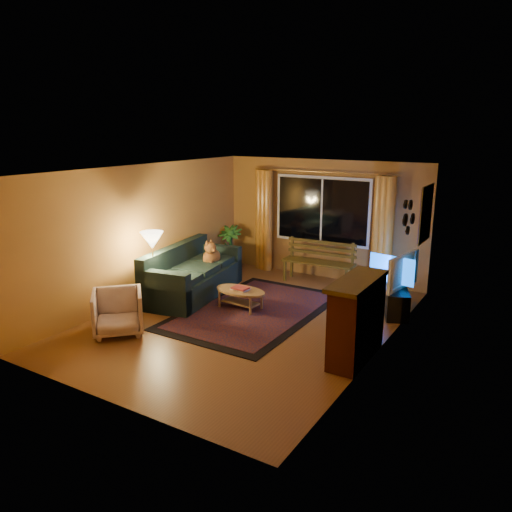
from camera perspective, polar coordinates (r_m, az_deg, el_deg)
The scene contains 22 objects.
floor at distance 8.43m, azimuth -1.07°, elevation -7.43°, with size 4.50×6.00×0.02m, color brown.
ceiling at distance 7.84m, azimuth -1.16°, elevation 9.90°, with size 4.50×6.00×0.02m, color white.
wall_back at distance 10.65m, azimuth 7.62°, elevation 4.17°, with size 4.50×0.02×2.50m, color #BA803B.
wall_left at distance 9.42m, azimuth -12.81°, elevation 2.58°, with size 0.02×6.00×2.50m, color #BA803B.
wall_right at distance 7.13m, azimuth 14.41°, elevation -1.34°, with size 0.02×6.00×2.50m, color #BA803B.
window at distance 10.56m, azimuth 7.52°, elevation 5.19°, with size 2.00×0.02×1.30m, color black.
curtain_rod at distance 10.42m, azimuth 7.56°, elevation 9.50°, with size 0.03×0.03×3.20m, color #BF8C3F.
curtain_left at distance 11.16m, azimuth 0.97°, elevation 4.10°, with size 0.36×0.36×2.24m, color orange.
curtain_right at distance 10.10m, azimuth 14.32°, elevation 2.53°, with size 0.36×0.36×2.24m, color orange.
bench at distance 10.38m, azimuth 7.08°, elevation -1.91°, with size 1.49×0.44×0.45m, color #46350E.
potted_plant at distance 11.27m, azimuth -3.03°, elevation 0.95°, with size 0.56×0.56×1.00m, color #235B1E.
sofa at distance 9.59m, azimuth -7.17°, elevation -1.75°, with size 1.00×2.33×0.94m, color black.
dog at distance 9.89m, azimuth -5.10°, elevation 0.36°, with size 0.35×0.48×0.53m, color #A3602C, non-canonical shape.
armchair at distance 8.10m, azimuth -15.53°, elevation -5.97°, with size 0.74×0.69×0.76m, color beige.
floor_lamp at distance 8.99m, azimuth -11.62°, elevation -1.63°, with size 0.23×0.23×1.37m, color #BF8C3F.
rug at distance 8.83m, azimuth -0.22°, elevation -6.23°, with size 2.10×3.32×0.02m, color #61200C.
coffee_table at distance 8.89m, azimuth -1.79°, elevation -4.95°, with size 0.98×0.98×0.36m, color #9E7341.
tv_console at distance 9.05m, azimuth 15.63°, elevation -4.80°, with size 0.37×1.10×0.46m, color black.
television at distance 8.89m, azimuth 15.86°, elevation -1.58°, with size 1.04×0.14×0.60m, color black.
fireplace at distance 7.05m, azimuth 11.44°, elevation -7.35°, with size 0.40×1.20×1.10m, color maroon.
mirror_cluster at distance 8.25m, azimuth 17.02°, elevation 4.53°, with size 0.06×0.60×0.56m, color black, non-canonical shape.
painting at distance 9.38m, azimuth 18.81°, elevation 4.60°, with size 0.04×0.76×0.96m, color #C54517.
Camera 1 is at (4.20, -6.59, 3.15)m, focal length 35.00 mm.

